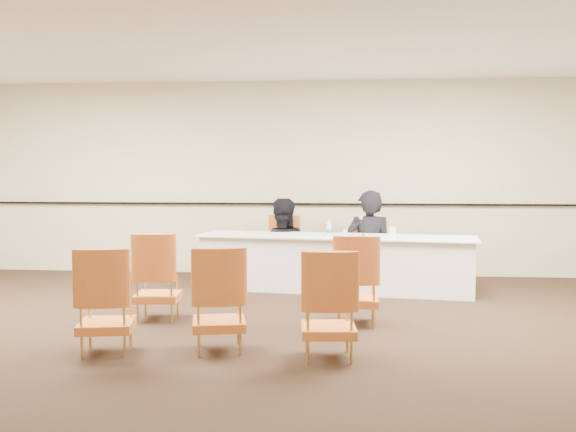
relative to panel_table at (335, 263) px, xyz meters
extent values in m
plane|color=black|center=(-0.92, -2.65, -0.37)|extent=(10.00, 10.00, 0.00)
plane|color=white|center=(-0.92, -2.65, 2.63)|extent=(10.00, 10.00, 0.00)
cube|color=beige|center=(-0.92, 1.35, 1.13)|extent=(10.00, 0.04, 3.00)
cube|color=black|center=(-0.92, 1.31, 0.73)|extent=(9.80, 0.04, 0.03)
imported|color=black|center=(0.46, 0.50, 0.04)|extent=(0.70, 0.48, 1.85)
imported|color=black|center=(-0.80, 0.66, 0.00)|extent=(0.90, 0.74, 1.68)
cube|color=white|center=(0.35, -0.12, 0.37)|extent=(0.36, 0.31, 0.00)
cylinder|color=silver|center=(0.13, -0.16, 0.42)|extent=(0.07, 0.07, 0.10)
cylinder|color=white|center=(0.75, -0.17, 0.44)|extent=(0.10, 0.10, 0.14)
camera|label=1|loc=(0.15, -8.59, 1.23)|focal=40.00mm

